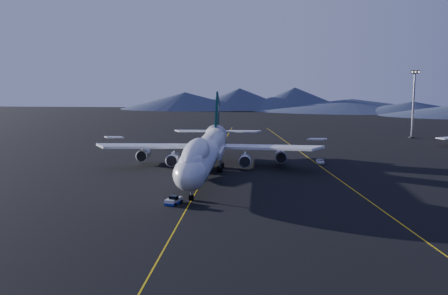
# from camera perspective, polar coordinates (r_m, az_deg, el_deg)

# --- Properties ---
(ground) EXTENTS (500.00, 500.00, 0.00)m
(ground) POSITION_cam_1_polar(r_m,az_deg,el_deg) (124.50, -2.05, -3.02)
(ground) COLOR black
(ground) RESTS_ON ground
(taxiway_line_main) EXTENTS (0.25, 220.00, 0.01)m
(taxiway_line_main) POSITION_cam_1_polar(r_m,az_deg,el_deg) (124.50, -2.05, -3.02)
(taxiway_line_main) COLOR #E3B80D
(taxiway_line_main) RESTS_ON ground
(taxiway_line_side) EXTENTS (28.08, 198.09, 0.01)m
(taxiway_line_side) POSITION_cam_1_polar(r_m,az_deg,el_deg) (134.58, 11.24, -2.31)
(taxiway_line_side) COLOR #E3B80D
(taxiway_line_side) RESTS_ON ground
(boeing_747) EXTENTS (59.62, 72.43, 19.37)m
(boeing_747) POSITION_cam_1_polar(r_m,az_deg,el_deg) (123.52, -2.07, -0.38)
(boeing_747) COLOR silver
(boeing_747) RESTS_ON ground
(pushback_tug) EXTENTS (3.17, 4.47, 1.77)m
(pushback_tug) POSITION_cam_1_polar(r_m,az_deg,el_deg) (96.30, -5.79, -6.12)
(pushback_tug) COLOR silver
(pushback_tug) RESTS_ON ground
(service_van) EXTENTS (2.33, 4.76, 1.30)m
(service_van) POSITION_cam_1_polar(r_m,az_deg,el_deg) (140.93, 10.93, -1.56)
(service_van) COLOR white
(service_van) RESTS_ON ground
(floodlight_mast) EXTENTS (3.22, 2.42, 26.09)m
(floodlight_mast) POSITION_cam_1_polar(r_m,az_deg,el_deg) (206.93, 20.83, 4.67)
(floodlight_mast) COLOR black
(floodlight_mast) RESTS_ON ground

